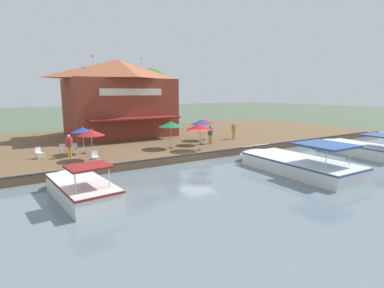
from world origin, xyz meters
The scene contains 22 objects.
ground_plane centered at (0.00, 0.00, 0.00)m, with size 220.00×220.00×0.00m, color #4C5B47.
quay_deck centered at (-11.00, 0.00, 0.30)m, with size 22.00×56.00×0.60m, color brown.
quay_edge_fender centered at (-0.10, 0.00, 0.65)m, with size 0.20×50.40×0.10m, color #2D2D33.
waterfront_restaurant centered at (-13.96, -1.55, 4.94)m, with size 10.14×11.58×8.94m.
patio_umbrella_mid_patio_left centered at (-2.56, -7.56, 2.61)m, with size 1.91×1.91×2.27m.
patio_umbrella_mid_patio_right centered at (-5.84, 4.62, 2.58)m, with size 1.98×1.98×2.24m.
patio_umbrella_far_corner centered at (-3.86, 2.91, 2.72)m, with size 1.90×1.90×2.38m.
patio_umbrella_near_quay_edge centered at (-5.23, -7.59, 2.54)m, with size 1.77×1.77×2.16m.
patio_umbrella_back_row centered at (-1.41, 1.12, 2.65)m, with size 2.27×2.27×2.35m.
patio_umbrella_by_entrance centered at (-3.60, -0.43, 2.74)m, with size 2.19×2.19×2.41m.
cafe_chair_back_row_seat centered at (-5.12, -10.87, 1.08)m, with size 0.60×0.60×0.85m.
cafe_chair_mid_patio centered at (-1.47, -7.64, 1.08)m, with size 0.46×0.46×0.85m.
cafe_chair_beside_entrance centered at (-5.69, -9.13, 1.08)m, with size 0.51×0.51×0.85m.
cafe_chair_under_first_umbrella centered at (-5.52, -8.29, 1.08)m, with size 0.59×0.59×0.85m.
person_at_quay_edge centered at (-4.86, 7.82, 1.72)m, with size 0.50×0.50×1.77m.
person_near_entrance centered at (-4.30, -8.84, 1.71)m, with size 0.50×0.50×1.76m.
person_mid_patio centered at (-3.68, 3.91, 1.72)m, with size 0.50×0.50×1.76m.
motorboat_fourth_along centered at (3.65, -9.85, 0.62)m, with size 6.48×2.84×2.04m.
motorboat_outer_channel centered at (5.84, 4.06, 0.64)m, with size 9.31×3.56×2.26m.
motorboat_nearest_quay centered at (5.25, 13.49, 0.64)m, with size 8.32×3.42×2.00m.
swan centered at (8.94, 6.94, 0.23)m, with size 0.62×0.55×0.69m.
tree_behind_restaurant centered at (-16.17, 3.46, 5.89)m, with size 5.29×5.04×7.95m.
Camera 1 is at (19.68, -12.79, 5.51)m, focal length 28.00 mm.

